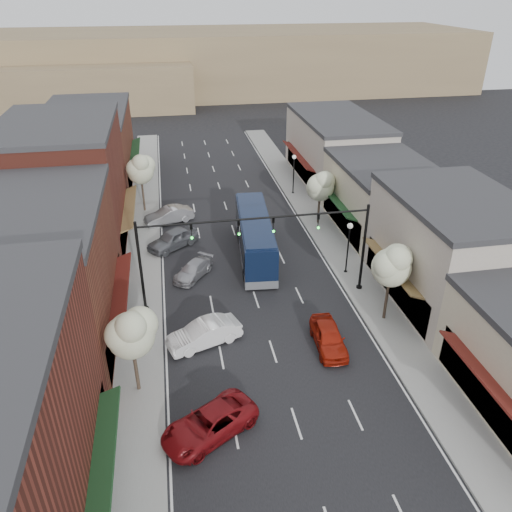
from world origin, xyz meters
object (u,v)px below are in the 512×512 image
signal_mast_right (334,238)px  parked_car_c (193,270)px  tree_right_far (321,185)px  parked_car_b (204,334)px  tree_right_near (393,264)px  coach_bus (255,236)px  tree_left_near (131,332)px  parked_car_d (173,239)px  signal_mast_left (175,251)px  parked_car_e (169,215)px  red_hatchback (329,337)px  parked_car_a (209,424)px  lamp_post_far (294,168)px  tree_left_far (141,169)px  lamp_post_near (349,240)px

signal_mast_right → parked_car_c: (-9.93, 4.18, -4.03)m
signal_mast_right → tree_right_far: (2.73, 11.95, -0.63)m
tree_right_far → parked_car_b: bearing=-127.5°
tree_right_near → coach_bus: bearing=123.6°
tree_right_near → tree_left_near: 17.08m
parked_car_d → coach_bus: bearing=31.2°
parked_car_d → parked_car_b: bearing=-30.9°
signal_mast_left → parked_car_e: (-0.29, 14.82, -3.85)m
red_hatchback → parked_car_a: size_ratio=0.86×
tree_right_near → lamp_post_far: 24.11m
tree_right_far → parked_car_a: size_ratio=1.04×
tree_left_far → lamp_post_near: tree_left_far is taller
parked_car_c → parked_car_d: bearing=141.9°
tree_right_near → parked_car_b: size_ratio=1.24×
signal_mast_right → parked_car_e: (-11.53, 14.82, -3.85)m
tree_left_near → coach_bus: (9.38, 14.87, -2.37)m
signal_mast_left → parked_car_e: bearing=91.1°
tree_right_near → parked_car_c: (-12.65, 8.23, -3.86)m
parked_car_e → parked_car_a: bearing=-17.3°
tree_left_near → signal_mast_left: bearing=71.9°
tree_right_far → parked_car_c: size_ratio=1.32×
tree_left_near → parked_car_e: 23.25m
tree_left_near → tree_left_far: tree_left_far is taller
signal_mast_right → tree_left_near: 16.05m
tree_left_far → tree_right_far: bearing=-19.9°
lamp_post_near → parked_car_e: bearing=138.1°
tree_left_near → red_hatchback: 12.49m
tree_left_near → red_hatchback: tree_left_near is taller
tree_left_near → lamp_post_far: bearing=60.2°
lamp_post_near → parked_car_a: size_ratio=0.85×
signal_mast_left → parked_car_d: (-0.09, 9.53, -3.80)m
tree_right_far → tree_left_near: tree_left_near is taller
parked_car_a → tree_right_far: bearing=120.7°
tree_left_near → lamp_post_near: (16.05, 10.56, -1.22)m
signal_mast_right → lamp_post_near: (2.18, 2.50, -1.62)m
parked_car_b → parked_car_c: 8.59m
lamp_post_near → parked_car_b: (-12.00, -6.91, -2.21)m
red_hatchback → parked_car_a: 10.00m
tree_left_far → parked_car_c: (3.95, -13.77, -4.01)m
tree_right_far → parked_car_a: bearing=-118.6°
parked_car_b → parked_car_e: (-1.71, 19.24, -0.02)m
coach_bus → parked_car_a: (-5.73, -18.67, -1.13)m
tree_left_far → coach_bus: bearing=-49.9°
red_hatchback → parked_car_d: 18.21m
parked_car_e → tree_right_far: bearing=58.5°
parked_car_c → parked_car_b: bearing=-52.1°
tree_left_near → red_hatchback: size_ratio=1.28×
parked_car_a → parked_car_b: parked_car_b is taller
signal_mast_right → red_hatchback: (-2.03, -6.13, -3.86)m
tree_left_far → lamp_post_near: (16.05, -15.44, -1.60)m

